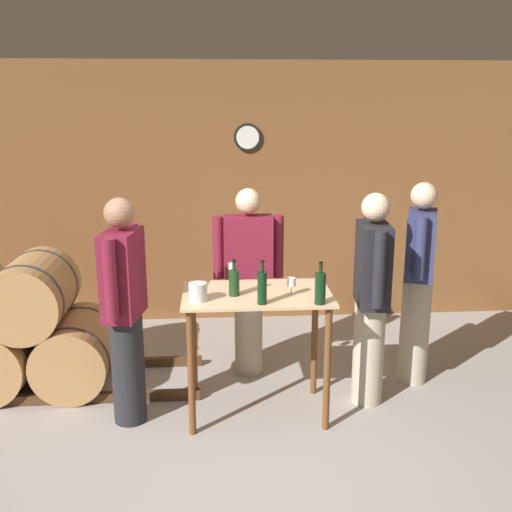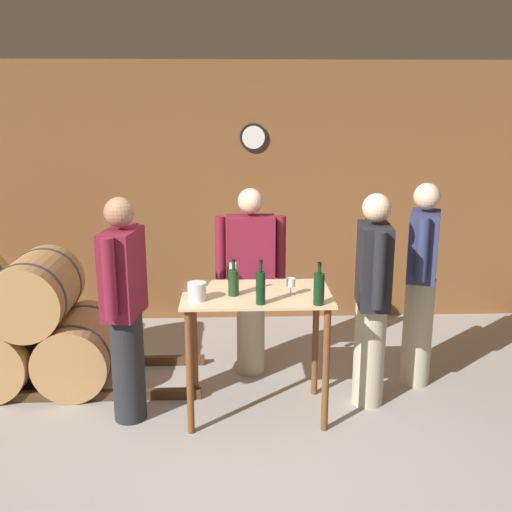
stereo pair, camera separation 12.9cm
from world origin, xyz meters
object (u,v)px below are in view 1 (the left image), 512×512
at_px(ice_bucket, 198,292).
at_px(person_host, 418,280).
at_px(wine_glass_near_center, 291,283).
at_px(person_visitor_bearded, 248,279).
at_px(wine_bottle_center, 320,288).
at_px(person_visitor_near_door, 371,296).
at_px(wine_glass_near_left, 232,268).
at_px(person_visitor_with_scarf, 125,308).
at_px(wine_bottle_far_left, 234,282).
at_px(wine_bottle_left, 262,287).

xyz_separation_m(ice_bucket, person_host, (1.77, 0.59, -0.13)).
xyz_separation_m(wine_glass_near_center, person_visitor_bearded, (-0.26, 0.77, -0.19)).
xyz_separation_m(wine_bottle_center, wine_glass_near_center, (-0.17, 0.21, -0.03)).
bearing_deg(person_visitor_near_door, wine_bottle_center, -140.15).
distance_m(person_visitor_bearded, person_visitor_near_door, 1.07).
relative_size(wine_glass_near_left, person_visitor_with_scarf, 0.09).
xyz_separation_m(wine_glass_near_center, person_visitor_with_scarf, (-1.19, 0.01, -0.16)).
distance_m(wine_bottle_far_left, wine_glass_near_left, 0.33).
bearing_deg(wine_bottle_far_left, ice_bucket, -158.76).
bearing_deg(wine_bottle_center, ice_bucket, 171.53).
distance_m(wine_bottle_far_left, person_host, 1.60).
bearing_deg(wine_bottle_center, person_visitor_with_scarf, 170.72).
distance_m(wine_glass_near_center, person_visitor_with_scarf, 1.20).
xyz_separation_m(wine_bottle_left, wine_glass_near_left, (-0.19, 0.53, -0.01)).
relative_size(wine_bottle_far_left, wine_bottle_center, 0.90).
xyz_separation_m(wine_bottle_far_left, wine_bottle_center, (0.58, -0.22, 0.02)).
bearing_deg(person_visitor_with_scarf, ice_bucket, -10.56).
bearing_deg(person_visitor_near_door, wine_bottle_far_left, -171.14).
xyz_separation_m(wine_glass_near_left, ice_bucket, (-0.25, -0.43, -0.05)).
relative_size(wine_glass_near_center, person_host, 0.07).
bearing_deg(wine_glass_near_left, person_visitor_near_door, -8.98).
xyz_separation_m(wine_bottle_center, person_visitor_near_door, (0.46, 0.39, -0.20)).
bearing_deg(person_visitor_with_scarf, wine_glass_near_left, 22.97).
bearing_deg(wine_glass_near_left, ice_bucket, -120.63).
height_order(wine_bottle_far_left, wine_glass_near_center, wine_bottle_far_left).
height_order(wine_bottle_far_left, person_visitor_bearded, person_visitor_bearded).
height_order(wine_bottle_left, person_visitor_with_scarf, person_visitor_with_scarf).
distance_m(wine_bottle_left, person_visitor_with_scarf, 1.00).
xyz_separation_m(wine_bottle_left, person_visitor_near_door, (0.86, 0.36, -0.20)).
bearing_deg(wine_glass_near_left, person_host, 6.18).
distance_m(ice_bucket, person_host, 1.87).
bearing_deg(person_visitor_bearded, person_visitor_with_scarf, -140.83).
bearing_deg(person_host, person_visitor_with_scarf, -167.86).
bearing_deg(ice_bucket, wine_glass_near_left, 59.37).
bearing_deg(wine_bottle_far_left, person_visitor_bearded, 79.11).
bearing_deg(person_visitor_bearded, wine_bottle_far_left, -100.89).
bearing_deg(ice_bucket, person_visitor_near_door, 11.40).
bearing_deg(wine_glass_near_left, wine_bottle_left, -70.43).
xyz_separation_m(wine_bottle_far_left, wine_glass_near_center, (0.41, -0.01, -0.01)).
bearing_deg(wine_bottle_center, wine_glass_near_center, 129.17).
bearing_deg(wine_bottle_far_left, person_visitor_with_scarf, -179.88).
relative_size(wine_bottle_center, person_visitor_bearded, 0.18).
xyz_separation_m(wine_bottle_left, ice_bucket, (-0.44, 0.10, -0.06)).
height_order(wine_bottle_left, wine_glass_near_left, wine_bottle_left).
height_order(wine_glass_near_center, person_visitor_bearded, person_visitor_bearded).
height_order(ice_bucket, person_visitor_near_door, person_visitor_near_door).
bearing_deg(person_visitor_with_scarf, person_host, 12.14).
bearing_deg(ice_bucket, wine_bottle_far_left, 21.24).
relative_size(wine_bottle_center, wine_glass_near_center, 2.35).
bearing_deg(person_visitor_with_scarf, wine_bottle_center, -9.28).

